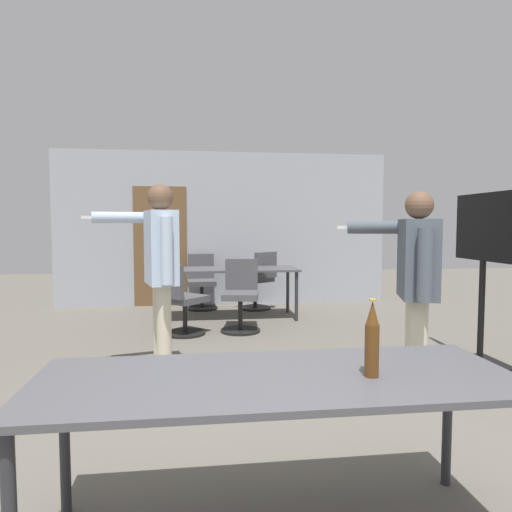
{
  "coord_description": "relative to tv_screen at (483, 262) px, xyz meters",
  "views": [
    {
      "loc": [
        -0.47,
        -1.5,
        1.4
      ],
      "look_at": [
        0.09,
        2.82,
        1.1
      ],
      "focal_mm": 32.0,
      "sensor_mm": 36.0,
      "label": 1
    }
  ],
  "objects": [
    {
      "name": "conference_table_far",
      "position": [
        -2.34,
        2.58,
        -0.35
      ],
      "size": [
        2.04,
        0.77,
        0.75
      ],
      "color": "#4C4C51",
      "rests_on": "ground_plane"
    },
    {
      "name": "person_left_plaid",
      "position": [
        -1.06,
        -0.71,
        -0.04
      ],
      "size": [
        0.73,
        0.83,
        1.67
      ],
      "rotation": [
        0.0,
        0.0,
        1.27
      ],
      "color": "beige",
      "rests_on": "ground_plane"
    },
    {
      "name": "office_chair_mid_tucked",
      "position": [
        -2.24,
        1.78,
        -0.59
      ],
      "size": [
        0.53,
        0.58,
        0.94
      ],
      "rotation": [
        0.0,
        0.0,
        2.98
      ],
      "color": "black",
      "rests_on": "ground_plane"
    },
    {
      "name": "tv_screen",
      "position": [
        0.0,
        0.0,
        0.0
      ],
      "size": [
        0.44,
        0.9,
        1.71
      ],
      "rotation": [
        0.0,
        0.0,
        -1.57
      ],
      "color": "black",
      "rests_on": "ground_plane"
    },
    {
      "name": "office_chair_near_pushed",
      "position": [
        -2.74,
        3.46,
        -0.62
      ],
      "size": [
        0.52,
        0.56,
        0.9
      ],
      "rotation": [
        0.0,
        0.0,
        3.18
      ],
      "color": "black",
      "rests_on": "ground_plane"
    },
    {
      "name": "office_chair_far_right",
      "position": [
        -3.02,
        1.6,
        -0.61
      ],
      "size": [
        0.68,
        0.69,
        0.92
      ],
      "rotation": [
        0.0,
        0.0,
        5.52
      ],
      "color": "black",
      "rests_on": "ground_plane"
    },
    {
      "name": "conference_table_near",
      "position": [
        -2.46,
        -2.26,
        -0.35
      ],
      "size": [
        2.08,
        0.76,
        0.75
      ],
      "color": "#4C4C51",
      "rests_on": "ground_plane"
    },
    {
      "name": "back_wall",
      "position": [
        -2.36,
        3.84,
        0.29
      ],
      "size": [
        5.76,
        0.12,
        2.66
      ],
      "color": "#A3A8B2",
      "rests_on": "ground_plane"
    },
    {
      "name": "beer_bottle",
      "position": [
        -2.06,
        -2.32,
        -0.12
      ],
      "size": [
        0.06,
        0.06,
        0.34
      ],
      "color": "#563314",
      "rests_on": "conference_table_near"
    },
    {
      "name": "person_near_casual",
      "position": [
        -3.15,
        0.07,
        0.04
      ],
      "size": [
        0.9,
        0.63,
        1.77
      ],
      "rotation": [
        0.0,
        0.0,
        1.83
      ],
      "color": "beige",
      "rests_on": "ground_plane"
    },
    {
      "name": "office_chair_side_rolled",
      "position": [
        -1.81,
        3.23,
        -0.58
      ],
      "size": [
        0.66,
        0.68,
        0.96
      ],
      "rotation": [
        0.0,
        0.0,
        0.6
      ],
      "color": "black",
      "rests_on": "ground_plane"
    }
  ]
}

